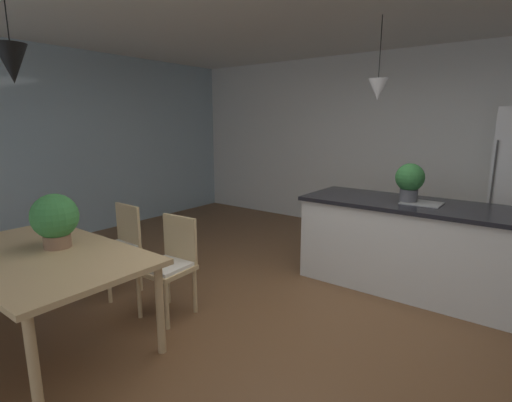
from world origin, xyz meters
The scene contains 11 objects.
ground_plane centered at (0.00, 0.00, -0.02)m, with size 10.00×8.40×0.04m, color brown.
wall_back_kitchen centered at (0.00, 3.26, 1.35)m, with size 10.00×0.12×2.70m, color silver.
window_wall_left_glazing centered at (-4.06, 0.00, 1.35)m, with size 0.06×8.40×2.70m, color #9EB7C6.
dining_table centered at (-1.45, -1.40, 0.67)m, with size 1.76×1.03×0.73m.
chair_far_right centered at (-1.06, -0.51, 0.47)m, with size 0.43×0.43×0.87m.
chair_far_left centered at (-1.85, -0.51, 0.47)m, with size 0.41×0.41×0.87m.
kitchen_island centered at (0.44, 1.32, 0.46)m, with size 2.10×0.85×0.91m.
pendant_over_table centered at (-1.51, -1.41, 2.08)m, with size 0.21×0.21×0.76m.
pendant_over_island_main centered at (0.03, 1.32, 2.01)m, with size 0.19×0.19×0.80m.
potted_plant_on_island centered at (0.41, 1.32, 1.12)m, with size 0.28×0.28×0.39m.
potted_plant_on_table centered at (-1.49, -1.25, 0.96)m, with size 0.35×0.35×0.42m.
Camera 1 is at (1.46, -2.59, 1.69)m, focal length 26.84 mm.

